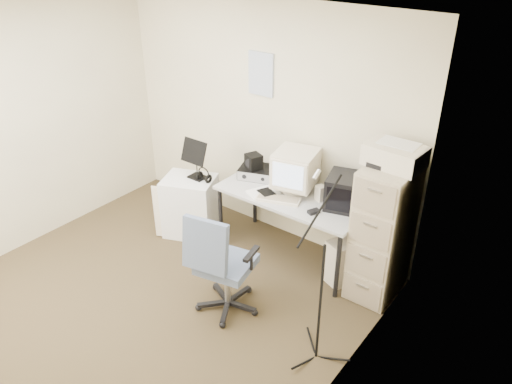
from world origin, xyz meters
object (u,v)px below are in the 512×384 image
Objects in this scene: filing_cabinet at (383,232)px; desk at (292,226)px; office_chair at (227,262)px; side_cart at (191,206)px.

filing_cabinet reaches higher than desk.
side_cart is at bearing 135.96° from office_chair.
filing_cabinet is at bearing 35.71° from office_chair.
desk is 1.50× the size of office_chair.
desk is 1.02m from office_chair.
side_cart is at bearing -171.00° from filing_cabinet.
desk is at bearing -178.19° from filing_cabinet.
office_chair is at bearing -132.63° from filing_cabinet.
desk is 1.18m from side_cart.
desk reaches higher than side_cart.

